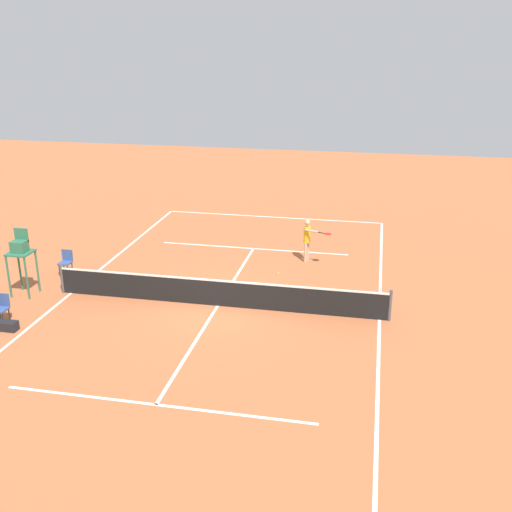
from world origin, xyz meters
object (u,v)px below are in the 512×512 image
object	(u,v)px
player_serving	(308,237)
courtside_chair_near	(1,307)
umpire_chair	(20,252)
equipment_bag	(6,326)
tennis_ball	(278,273)
courtside_chair_mid	(66,261)

from	to	relation	value
player_serving	courtside_chair_near	distance (m)	11.67
umpire_chair	equipment_bag	world-z (taller)	umpire_chair
equipment_bag	courtside_chair_near	bearing A→B (deg)	-49.96
tennis_ball	courtside_chair_mid	distance (m)	8.18
tennis_ball	equipment_bag	xyz separation A→B (m)	(7.58, 6.35, 0.12)
equipment_bag	courtside_chair_mid	bearing A→B (deg)	-84.88
tennis_ball	umpire_chair	distance (m)	9.40
umpire_chair	courtside_chair_mid	xyz separation A→B (m)	(-0.49, -2.08, -1.07)
player_serving	tennis_ball	xyz separation A→B (m)	(0.94, 1.62, -1.02)
player_serving	equipment_bag	distance (m)	11.70
equipment_bag	tennis_ball	bearing A→B (deg)	-140.06
courtside_chair_near	courtside_chair_mid	size ratio (longest dim) A/B	1.00
tennis_ball	equipment_bag	world-z (taller)	equipment_bag
player_serving	tennis_ball	distance (m)	2.13
player_serving	umpire_chair	bearing A→B (deg)	-40.05
umpire_chair	courtside_chair_near	size ratio (longest dim) A/B	2.54
player_serving	umpire_chair	distance (m)	10.84
umpire_chair	courtside_chair_mid	distance (m)	2.39
courtside_chair_near	courtside_chair_mid	world-z (taller)	same
umpire_chair	courtside_chair_mid	bearing A→B (deg)	-103.25
courtside_chair_near	equipment_bag	distance (m)	0.74
umpire_chair	equipment_bag	distance (m)	3.17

